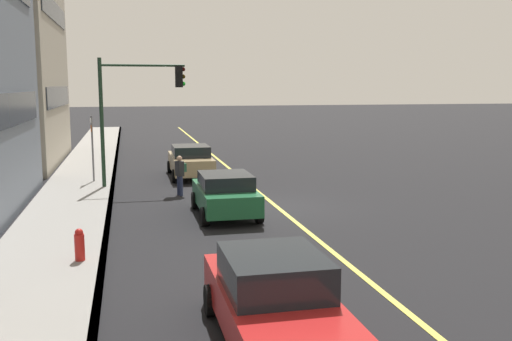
% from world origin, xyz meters
% --- Properties ---
extents(ground, '(200.00, 200.00, 0.00)m').
position_xyz_m(ground, '(0.00, 0.00, 0.00)').
color(ground, black).
extents(sidewalk_slab, '(80.00, 2.91, 0.15)m').
position_xyz_m(sidewalk_slab, '(0.00, 7.25, 0.07)').
color(sidewalk_slab, gray).
rests_on(sidewalk_slab, ground).
extents(curb_edge, '(80.00, 0.16, 0.15)m').
position_xyz_m(curb_edge, '(0.00, 5.88, 0.07)').
color(curb_edge, slate).
rests_on(curb_edge, ground).
extents(lane_stripe_center, '(80.00, 0.16, 0.01)m').
position_xyz_m(lane_stripe_center, '(0.00, 0.00, 0.01)').
color(lane_stripe_center, '#D8CC4C').
rests_on(lane_stripe_center, ground).
extents(car_green, '(3.88, 1.97, 1.45)m').
position_xyz_m(car_green, '(-1.02, 2.04, 0.76)').
color(car_green, '#1E6038').
rests_on(car_green, ground).
extents(car_red, '(4.64, 1.95, 1.58)m').
position_xyz_m(car_red, '(-10.78, 2.87, 0.78)').
color(car_red, red).
rests_on(car_red, ground).
extents(car_tan, '(4.43, 1.99, 1.53)m').
position_xyz_m(car_tan, '(7.44, 2.29, 0.78)').
color(car_tan, tan).
rests_on(car_tan, ground).
extents(pedestrian_with_backpack, '(0.43, 0.45, 1.59)m').
position_xyz_m(pedestrian_with_backpack, '(2.93, 3.19, 0.92)').
color(pedestrian_with_backpack, '#262D4C').
rests_on(pedestrian_with_backpack, ground).
extents(traffic_light_mast, '(0.28, 3.55, 5.46)m').
position_xyz_m(traffic_light_mast, '(4.81, 4.85, 3.73)').
color(traffic_light_mast, '#1E3823').
rests_on(traffic_light_mast, ground).
extents(street_sign_post, '(0.60, 0.08, 3.04)m').
position_xyz_m(street_sign_post, '(6.31, 6.71, 1.78)').
color(street_sign_post, slate).
rests_on(street_sign_post, ground).
extents(fire_hydrant, '(0.24, 0.24, 0.94)m').
position_xyz_m(fire_hydrant, '(-5.60, 6.40, 0.47)').
color(fire_hydrant, red).
rests_on(fire_hydrant, ground).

